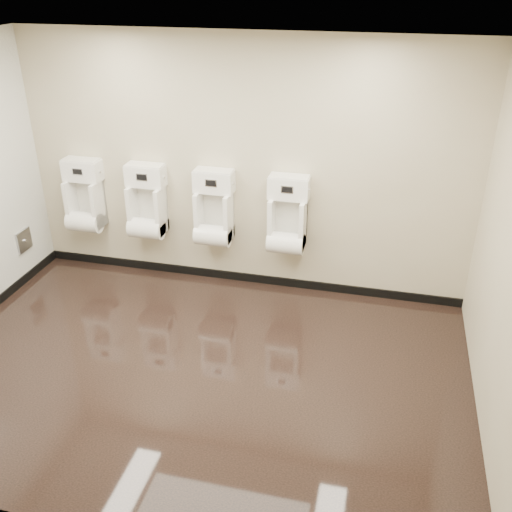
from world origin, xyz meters
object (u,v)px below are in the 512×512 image
at_px(access_panel, 24,240).
at_px(urinal_3, 287,220).
at_px(urinal_0, 85,201).
at_px(urinal_1, 147,207).
at_px(urinal_2, 214,213).

bearing_deg(access_panel, urinal_3, 7.55).
bearing_deg(urinal_0, urinal_3, 0.00).
relative_size(access_panel, urinal_3, 0.30).
xyz_separation_m(urinal_1, urinal_3, (1.63, 0.00, 0.00)).
height_order(urinal_0, urinal_1, same).
distance_m(urinal_0, urinal_2, 1.58).
bearing_deg(urinal_3, urinal_0, 180.00).
distance_m(urinal_2, urinal_3, 0.83).
height_order(urinal_0, urinal_2, same).
height_order(access_panel, urinal_2, urinal_2).
bearing_deg(urinal_2, access_panel, -169.65).
bearing_deg(urinal_1, urinal_3, 0.00).
height_order(urinal_1, urinal_2, same).
bearing_deg(urinal_3, access_panel, -172.45).
distance_m(urinal_1, urinal_3, 1.63).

